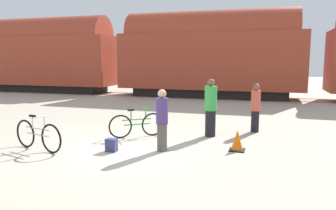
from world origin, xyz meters
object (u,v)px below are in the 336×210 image
at_px(bicycle_green, 137,125).
at_px(backpack, 111,145).
at_px(person_in_purple, 162,120).
at_px(person_in_green, 211,108).
at_px(freight_train, 209,52).
at_px(traffic_cone, 237,141).
at_px(person_in_red, 255,108).
at_px(bicycle_silver, 38,135).

height_order(bicycle_green, backpack, bicycle_green).
bearing_deg(backpack, person_in_purple, 19.43).
bearing_deg(backpack, bicycle_green, 89.37).
xyz_separation_m(bicycle_green, person_in_green, (2.14, 0.76, 0.51)).
relative_size(freight_train, bicycle_green, 25.40).
xyz_separation_m(person_in_green, traffic_cone, (0.95, -1.39, -0.63)).
height_order(person_in_red, person_in_purple, person_in_purple).
xyz_separation_m(backpack, traffic_cone, (3.10, 1.05, 0.08)).
xyz_separation_m(bicycle_green, person_in_purple, (1.22, -1.24, 0.43)).
bearing_deg(bicycle_green, person_in_red, 27.74).
height_order(person_in_purple, backpack, person_in_purple).
relative_size(person_in_green, backpack, 5.24).
xyz_separation_m(bicycle_silver, traffic_cone, (4.99, 1.51, -0.15)).
distance_m(person_in_green, backpack, 3.33).
height_order(bicycle_green, person_in_green, person_in_green).
bearing_deg(freight_train, bicycle_green, -91.08).
distance_m(person_in_red, traffic_cone, 2.52).
relative_size(person_in_red, traffic_cone, 2.90).
xyz_separation_m(freight_train, person_in_purple, (1.01, -12.56, -1.99)).
distance_m(bicycle_silver, traffic_cone, 5.22).
relative_size(freight_train, person_in_red, 22.61).
xyz_separation_m(bicycle_green, person_in_red, (3.43, 1.80, 0.43)).
bearing_deg(traffic_cone, bicycle_green, 168.52).
bearing_deg(person_in_green, traffic_cone, -153.07).
bearing_deg(person_in_green, person_in_red, -58.67).
bearing_deg(bicycle_silver, person_in_red, 36.42).
xyz_separation_m(freight_train, backpack, (-0.23, -13.00, -2.64)).
bearing_deg(person_in_red, person_in_purple, -103.46).
bearing_deg(person_in_purple, traffic_cone, -67.90).
xyz_separation_m(person_in_red, backpack, (-3.45, -3.48, -0.64)).
height_order(freight_train, bicycle_silver, freight_train).
bearing_deg(bicycle_silver, freight_train, 81.04).
xyz_separation_m(bicycle_silver, backpack, (1.89, 0.46, -0.23)).
bearing_deg(person_in_red, traffic_cone, -75.56).
bearing_deg(bicycle_silver, person_in_green, 35.60).
relative_size(bicycle_green, traffic_cone, 2.58).
height_order(bicycle_green, person_in_purple, person_in_purple).
height_order(bicycle_silver, person_in_purple, person_in_purple).
height_order(bicycle_silver, person_in_green, person_in_green).
xyz_separation_m(person_in_red, traffic_cone, (-0.35, -2.43, -0.56)).
distance_m(person_in_red, person_in_purple, 3.76).
distance_m(person_in_purple, traffic_cone, 2.04).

